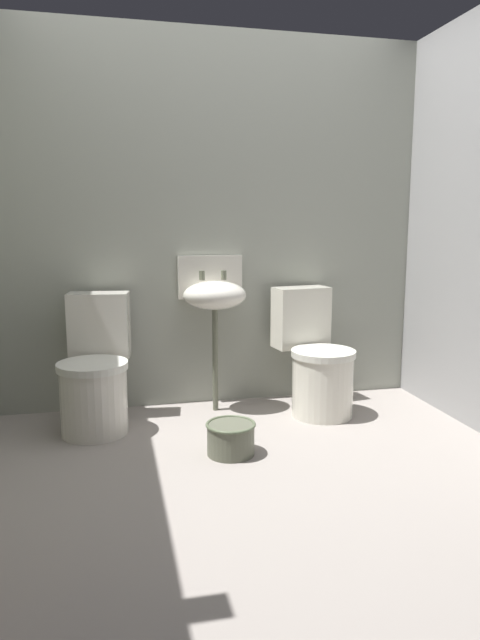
{
  "coord_description": "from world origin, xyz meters",
  "views": [
    {
      "loc": [
        -0.65,
        -2.57,
        1.21
      ],
      "look_at": [
        0.0,
        0.28,
        0.7
      ],
      "focal_mm": 31.95,
      "sensor_mm": 36.0,
      "label": 1
    }
  ],
  "objects_px": {
    "toilet_right": "(316,362)",
    "sink": "(214,294)",
    "toilet_left": "(96,375)",
    "bucket": "(231,438)"
  },
  "relations": [
    {
      "from": "toilet_left",
      "to": "bucket",
      "type": "distance_m",
      "value": 0.92
    },
    {
      "from": "sink",
      "to": "toilet_left",
      "type": "bearing_deg",
      "value": -165.77
    },
    {
      "from": "toilet_left",
      "to": "bucket",
      "type": "xyz_separation_m",
      "value": [
        0.69,
        -0.56,
        -0.23
      ]
    },
    {
      "from": "toilet_right",
      "to": "bucket",
      "type": "distance_m",
      "value": 0.91
    },
    {
      "from": "toilet_left",
      "to": "bucket",
      "type": "relative_size",
      "value": 2.96
    },
    {
      "from": "sink",
      "to": "bucket",
      "type": "distance_m",
      "value": 1.0
    },
    {
      "from": "sink",
      "to": "bucket",
      "type": "height_order",
      "value": "sink"
    },
    {
      "from": "toilet_left",
      "to": "bucket",
      "type": "bearing_deg",
      "value": 148.85
    },
    {
      "from": "toilet_right",
      "to": "sink",
      "type": "bearing_deg",
      "value": -26.01
    },
    {
      "from": "toilet_right",
      "to": "sink",
      "type": "xyz_separation_m",
      "value": [
        -0.62,
        0.19,
        0.43
      ]
    }
  ]
}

